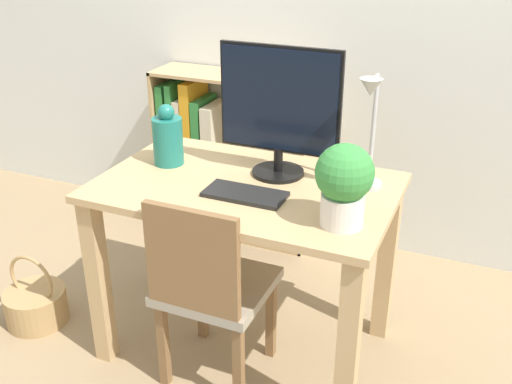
% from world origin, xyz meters
% --- Properties ---
extents(ground_plane, '(10.00, 10.00, 0.00)m').
position_xyz_m(ground_plane, '(0.00, 0.00, 0.00)').
color(ground_plane, '#997F5B').
extents(wall_back, '(8.00, 0.05, 2.60)m').
position_xyz_m(wall_back, '(0.00, 1.10, 1.30)').
color(wall_back, silver).
rests_on(wall_back, ground_plane).
extents(desk, '(1.14, 0.72, 0.77)m').
position_xyz_m(desk, '(0.00, 0.00, 0.62)').
color(desk, tan).
rests_on(desk, ground_plane).
extents(monitor, '(0.49, 0.21, 0.51)m').
position_xyz_m(monitor, '(0.08, 0.14, 1.05)').
color(monitor, black).
rests_on(monitor, desk).
extents(keyboard, '(0.30, 0.14, 0.02)m').
position_xyz_m(keyboard, '(0.04, -0.10, 0.78)').
color(keyboard, black).
rests_on(keyboard, desk).
extents(vase, '(0.12, 0.12, 0.25)m').
position_xyz_m(vase, '(-0.38, 0.07, 0.88)').
color(vase, '#1E7266').
rests_on(vase, desk).
extents(desk_lamp, '(0.10, 0.19, 0.44)m').
position_xyz_m(desk_lamp, '(0.44, 0.11, 1.04)').
color(desk_lamp, '#B7B7BC').
rests_on(desk_lamp, desk).
extents(potted_plant, '(0.19, 0.19, 0.29)m').
position_xyz_m(potted_plant, '(0.43, -0.17, 0.93)').
color(potted_plant, silver).
rests_on(potted_plant, desk).
extents(chair, '(0.40, 0.40, 0.83)m').
position_xyz_m(chair, '(-0.04, -0.25, 0.45)').
color(chair, '#9E937F').
rests_on(chair, ground_plane).
extents(bookshelf, '(0.91, 0.28, 0.94)m').
position_xyz_m(bookshelf, '(-0.66, 0.92, 0.44)').
color(bookshelf, tan).
rests_on(bookshelf, ground_plane).
extents(basket, '(0.28, 0.28, 0.35)m').
position_xyz_m(basket, '(-0.96, -0.23, 0.09)').
color(basket, tan).
rests_on(basket, ground_plane).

